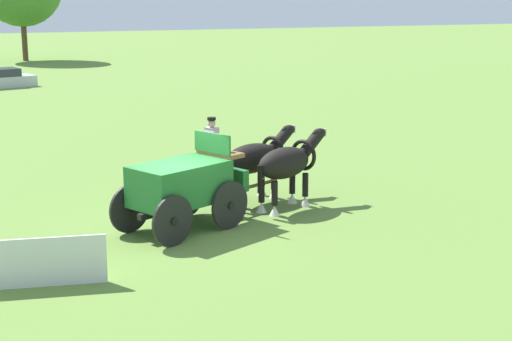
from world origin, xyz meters
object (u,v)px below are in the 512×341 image
at_px(draft_horse_near, 254,159).
at_px(draft_horse_off, 287,164).
at_px(show_wagon, 184,184).
at_px(parked_vehicle_c, 1,79).

xyz_separation_m(draft_horse_near, draft_horse_off, (0.54, -1.18, 0.05)).
height_order(show_wagon, draft_horse_near, show_wagon).
xyz_separation_m(show_wagon, parked_vehicle_c, (-1.42, 35.73, -0.69)).
relative_size(show_wagon, draft_horse_off, 1.88).
xyz_separation_m(draft_horse_off, parked_vehicle_c, (-4.85, 34.88, -0.79)).
distance_m(draft_horse_off, parked_vehicle_c, 35.22).
bearing_deg(show_wagon, draft_horse_near, 35.16).
distance_m(draft_horse_near, parked_vehicle_c, 33.98).
bearing_deg(show_wagon, parked_vehicle_c, 92.28).
distance_m(show_wagon, draft_horse_off, 3.54).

